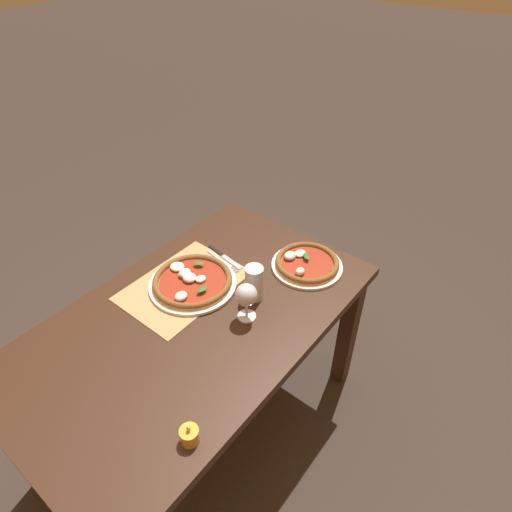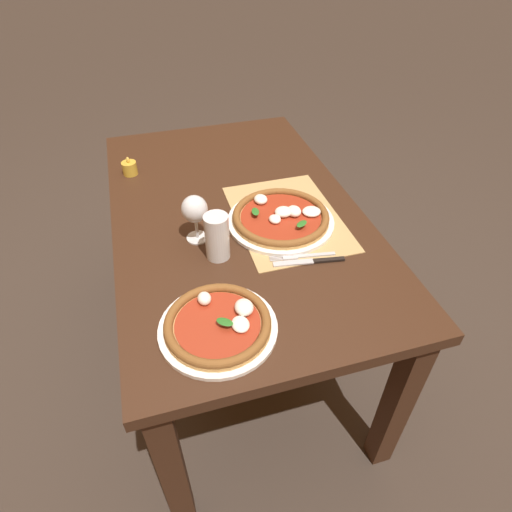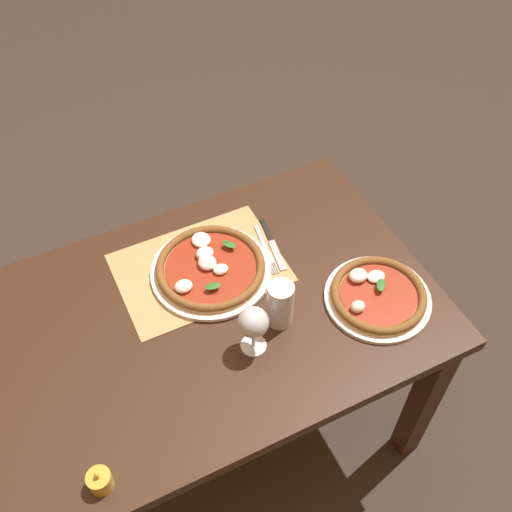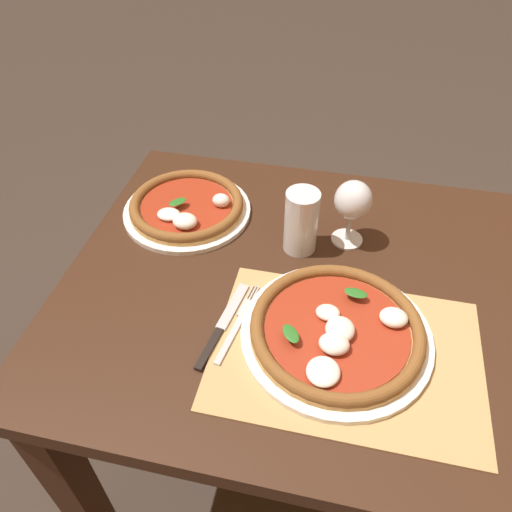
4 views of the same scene
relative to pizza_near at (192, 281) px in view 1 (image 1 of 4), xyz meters
The scene contains 10 objects.
ground_plane 0.78m from the pizza_near, 46.16° to the left, with size 24.00×24.00×0.00m, color #382D26.
dining_table 0.22m from the pizza_near, 46.16° to the left, with size 1.38×0.83×0.74m.
paper_placemat 0.04m from the pizza_near, 52.67° to the right, with size 0.48×0.34×0.00m, color tan.
pizza_near is the anchor object (origin of this frame).
pizza_far 0.48m from the pizza_near, 142.42° to the left, with size 0.30×0.30×0.05m.
wine_glass 0.29m from the pizza_near, 90.80° to the left, with size 0.08×0.08×0.16m.
pint_glass 0.26m from the pizza_near, 114.04° to the left, with size 0.07×0.07×0.15m.
fork 0.18m from the pizza_near, behind, with size 0.05×0.20×0.00m.
knife 0.21m from the pizza_near, behind, with size 0.05×0.22×0.01m.
votive_candle 0.65m from the pizza_near, 44.58° to the left, with size 0.06×0.06×0.07m.
Camera 1 is at (0.71, 0.86, 1.91)m, focal length 30.00 mm.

